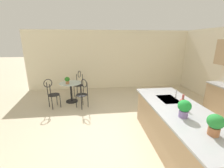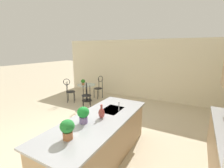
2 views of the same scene
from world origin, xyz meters
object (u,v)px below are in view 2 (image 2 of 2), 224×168
(potted_plant_counter_far, at_px, (67,128))
(bistro_table, at_px, (87,91))
(potted_plant_on_table, at_px, (83,82))
(chair_toward_desk, at_px, (69,89))
(vase_on_counter, at_px, (102,113))
(chair_by_island, at_px, (99,86))
(chair_near_window, at_px, (86,93))
(potted_plant_counter_near, at_px, (83,114))

(potted_plant_counter_far, bearing_deg, bistro_table, -145.72)
(bistro_table, relative_size, potted_plant_counter_far, 2.49)
(potted_plant_on_table, bearing_deg, chair_toward_desk, -51.56)
(vase_on_counter, bearing_deg, chair_by_island, -145.89)
(chair_near_window, bearing_deg, potted_plant_counter_far, 33.59)
(chair_near_window, distance_m, potted_plant_counter_near, 3.31)
(potted_plant_counter_near, bearing_deg, chair_by_island, -150.39)
(bistro_table, distance_m, vase_on_counter, 3.93)
(potted_plant_counter_near, distance_m, vase_on_counter, 0.40)
(bistro_table, bearing_deg, vase_on_counter, 42.44)
(potted_plant_on_table, relative_size, potted_plant_counter_near, 0.79)
(potted_plant_on_table, bearing_deg, potted_plant_counter_near, 39.08)
(potted_plant_counter_far, xyz_separation_m, vase_on_counter, (-0.90, 0.05, -0.07))
(potted_plant_counter_near, bearing_deg, bistro_table, -142.86)
(bistro_table, relative_size, chair_toward_desk, 0.77)
(potted_plant_counter_near, bearing_deg, potted_plant_on_table, -140.92)
(potted_plant_on_table, xyz_separation_m, potted_plant_counter_far, (3.66, 2.66, 0.22))
(bistro_table, distance_m, potted_plant_counter_near, 4.09)
(potted_plant_counter_near, bearing_deg, vase_on_counter, 152.13)
(chair_toward_desk, distance_m, potted_plant_counter_far, 4.57)
(bistro_table, relative_size, chair_by_island, 0.77)
(potted_plant_on_table, relative_size, potted_plant_counter_far, 0.79)
(potted_plant_counter_far, relative_size, vase_on_counter, 1.12)
(chair_near_window, bearing_deg, potted_plant_counter_near, 37.01)
(potted_plant_on_table, distance_m, potted_plant_counter_near, 4.01)
(bistro_table, height_order, potted_plant_on_table, potted_plant_on_table)
(chair_toward_desk, distance_m, potted_plant_counter_near, 4.10)
(chair_near_window, bearing_deg, potted_plant_on_table, -131.93)
(chair_by_island, relative_size, chair_toward_desk, 1.00)
(chair_toward_desk, bearing_deg, chair_by_island, 144.90)
(chair_by_island, height_order, potted_plant_counter_far, potted_plant_counter_far)
(chair_toward_desk, height_order, potted_plant_on_table, chair_toward_desk)
(potted_plant_counter_near, height_order, vase_on_counter, potted_plant_counter_near)
(potted_plant_on_table, height_order, potted_plant_counter_far, potted_plant_counter_far)
(chair_near_window, relative_size, potted_plant_counter_far, 3.24)
(potted_plant_on_table, distance_m, vase_on_counter, 3.87)
(chair_by_island, relative_size, vase_on_counter, 3.62)
(chair_toward_desk, relative_size, vase_on_counter, 3.62)
(chair_near_window, height_order, potted_plant_counter_near, potted_plant_counter_near)
(chair_toward_desk, bearing_deg, bistro_table, 130.88)
(chair_near_window, height_order, potted_plant_on_table, chair_near_window)
(chair_near_window, height_order, chair_by_island, same)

